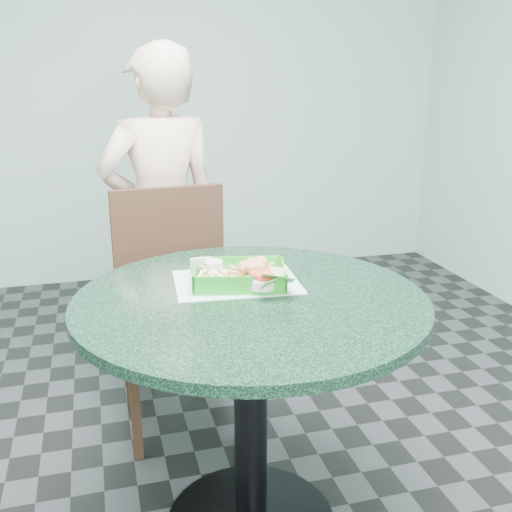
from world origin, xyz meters
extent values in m
cube|color=silver|center=(0.00, 2.50, 1.40)|extent=(4.00, 0.04, 2.80)
cylinder|color=black|center=(0.00, 0.00, 0.38)|extent=(0.10, 0.10, 0.70)
cylinder|color=#283C2D|center=(0.00, 0.00, 0.73)|extent=(0.99, 0.99, 0.03)
cube|color=#513325|center=(-0.12, 0.63, 0.45)|extent=(0.45, 0.45, 0.04)
cube|color=#513325|center=(-0.12, 0.84, 0.70)|extent=(0.45, 0.04, 0.46)
cube|color=#513325|center=(-0.31, 0.44, 0.21)|extent=(0.04, 0.04, 0.43)
cube|color=#513325|center=(0.07, 0.44, 0.21)|extent=(0.04, 0.04, 0.43)
cube|color=#513325|center=(-0.31, 0.82, 0.21)|extent=(0.04, 0.04, 0.43)
cube|color=#513325|center=(0.07, 0.82, 0.21)|extent=(0.04, 0.04, 0.43)
imported|color=beige|center=(-0.12, 1.05, 0.74)|extent=(0.59, 0.44, 1.47)
cube|color=#A9D8CD|center=(-0.01, 0.12, 0.75)|extent=(0.38, 0.30, 0.00)
cube|color=#1D901F|center=(-0.01, 0.10, 0.76)|extent=(0.27, 0.19, 0.01)
cube|color=white|center=(-0.01, 0.10, 0.76)|extent=(0.25, 0.18, 0.00)
cube|color=#1D901F|center=(-0.01, 0.20, 0.78)|extent=(0.27, 0.01, 0.05)
cube|color=#1D901F|center=(-0.01, 0.01, 0.78)|extent=(0.27, 0.01, 0.05)
cube|color=#1D901F|center=(0.12, 0.10, 0.78)|extent=(0.01, 0.19, 0.05)
cube|color=#1D901F|center=(-0.13, 0.10, 0.78)|extent=(0.01, 0.19, 0.05)
cylinder|color=#F1D973|center=(0.03, 0.08, 0.78)|extent=(0.13, 0.13, 0.02)
cylinder|color=beige|center=(-0.08, 0.14, 0.80)|extent=(0.06, 0.06, 0.03)
cylinder|color=silver|center=(-0.08, 0.14, 0.81)|extent=(0.05, 0.05, 0.00)
cylinder|color=silver|center=(0.06, 0.03, 0.78)|extent=(0.08, 0.08, 0.03)
torus|color=white|center=(0.06, 0.03, 0.80)|extent=(0.07, 0.07, 0.01)
cylinder|color=red|center=(0.06, 0.03, 0.80)|extent=(0.07, 0.07, 0.01)
camera|label=1|loc=(-0.39, -1.50, 1.38)|focal=42.00mm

